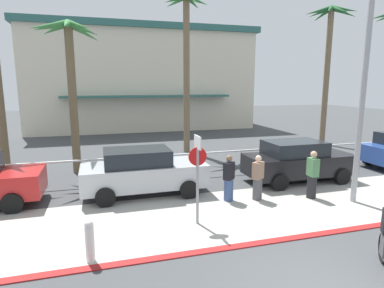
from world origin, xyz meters
The scene contains 16 objects.
ground_plane centered at (0.00, 10.00, 0.00)m, with size 80.00×80.00×0.00m, color #424447.
sidewalk_strip centered at (0.00, 4.20, 0.01)m, with size 44.00×4.00×0.02m, color #ADAAA0.
curb_paint centered at (0.00, 2.20, 0.01)m, with size 44.00×0.24×0.03m, color maroon.
building_backdrop centered at (0.05, 27.02, 4.44)m, with size 19.71×11.46×8.83m.
rail_fence centered at (0.00, 8.50, 0.83)m, with size 26.41×0.08×1.04m.
stop_sign_bike_lane centered at (-1.35, 3.76, 1.68)m, with size 0.52×0.56×2.56m.
bollard_1 centered at (-4.25, 2.50, 0.52)m, with size 0.20×0.20×1.00m.
streetlight_curb centered at (4.26, 3.73, 4.28)m, with size 0.24×2.54×7.50m.
palm_tree_2 centered at (-4.99, 10.57, 5.08)m, with size 2.83×3.44×6.62m.
palm_tree_3 centered at (0.99, 13.58, 6.60)m, with size 3.08×2.85×8.83m.
palm_tree_4 centered at (10.36, 13.43, 6.54)m, with size 3.83×3.24×8.78m.
car_silver_1 centered at (-2.49, 6.72, 0.87)m, with size 4.40×2.02×1.69m.
car_black_2 centered at (3.82, 6.58, 0.87)m, with size 4.40×2.02×1.69m.
pedestrian_0 centered at (0.22, 5.23, 0.74)m, with size 0.47×0.46×1.61m.
pedestrian_1 centered at (1.22, 5.05, 0.72)m, with size 0.48×0.44×1.58m.
pedestrian_2 centered at (3.11, 4.66, 0.78)m, with size 0.34×0.42×1.69m.
Camera 1 is at (-3.93, -4.55, 3.94)m, focal length 30.24 mm.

